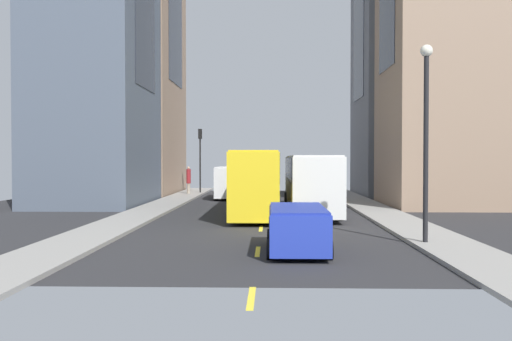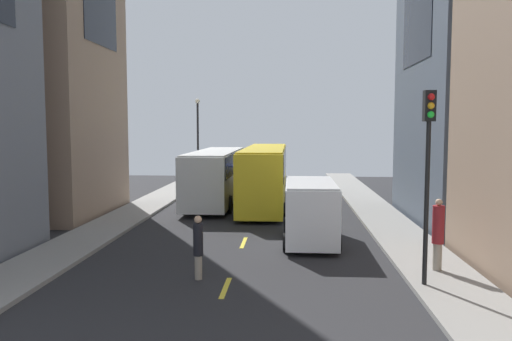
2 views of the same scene
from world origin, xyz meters
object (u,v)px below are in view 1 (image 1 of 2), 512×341
object	(u,v)px
streetcar_yellow	(257,177)
car_blue_0	(297,226)
delivery_van_white	(230,180)
city_bus_white	(310,179)
pedestrian_walking_far	(189,179)
traffic_light_near_corner	(200,148)
pedestrian_crossing_near	(277,182)

from	to	relation	value
streetcar_yellow	car_blue_0	distance (m)	13.50
delivery_van_white	car_blue_0	xyz separation A→B (m)	(-4.14, 23.86, -0.60)
city_bus_white	streetcar_yellow	size ratio (longest dim) A/B	0.85
pedestrian_walking_far	traffic_light_near_corner	size ratio (longest dim) A/B	0.41
streetcar_yellow	traffic_light_near_corner	distance (m)	17.51
car_blue_0	traffic_light_near_corner	size ratio (longest dim) A/B	0.72
streetcar_yellow	pedestrian_crossing_near	distance (m)	16.03
delivery_van_white	traffic_light_near_corner	bearing A→B (deg)	-61.88
car_blue_0	streetcar_yellow	bearing A→B (deg)	-82.66
pedestrian_crossing_near	city_bus_white	bearing A→B (deg)	-16.00
pedestrian_walking_far	traffic_light_near_corner	bearing A→B (deg)	76.88
streetcar_yellow	pedestrian_walking_far	distance (m)	16.22
streetcar_yellow	pedestrian_crossing_near	size ratio (longest dim) A/B	6.77
car_blue_0	traffic_light_near_corner	bearing A→B (deg)	-76.21
delivery_van_white	traffic_light_near_corner	size ratio (longest dim) A/B	0.89
city_bus_white	pedestrian_crossing_near	bearing A→B (deg)	-83.72
city_bus_white	traffic_light_near_corner	xyz separation A→B (m)	(8.72, -16.73, 2.16)
delivery_van_white	streetcar_yellow	bearing A→B (deg)	102.96
streetcar_yellow	delivery_van_white	bearing A→B (deg)	-77.04
delivery_van_white	pedestrian_walking_far	bearing A→B (deg)	-47.47
pedestrian_walking_far	pedestrian_crossing_near	world-z (taller)	pedestrian_walking_far
pedestrian_crossing_near	traffic_light_near_corner	bearing A→B (deg)	-116.63
streetcar_yellow	car_blue_0	size ratio (longest dim) A/B	3.35
city_bus_white	traffic_light_near_corner	distance (m)	18.99
streetcar_yellow	pedestrian_crossing_near	xyz separation A→B (m)	(-1.34, -15.94, -1.02)
streetcar_yellow	delivery_van_white	xyz separation A→B (m)	(2.42, -10.53, -0.61)
streetcar_yellow	pedestrian_walking_far	bearing A→B (deg)	-66.68
city_bus_white	car_blue_0	distance (m)	13.19
pedestrian_crossing_near	traffic_light_near_corner	xyz separation A→B (m)	(6.94, -0.53, 3.06)
streetcar_yellow	pedestrian_walking_far	xyz separation A→B (m)	(6.41, -14.88, -0.72)
car_blue_0	pedestrian_walking_far	world-z (taller)	pedestrian_walking_far
delivery_van_white	pedestrian_walking_far	distance (m)	5.90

